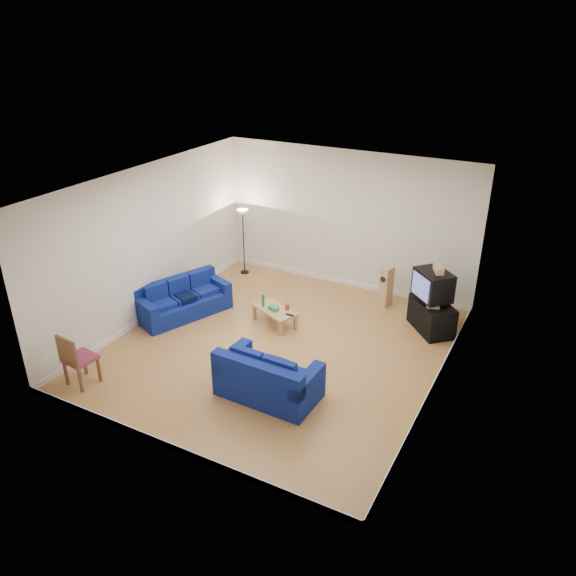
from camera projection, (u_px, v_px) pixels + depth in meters
The scene contains 16 objects.
room at pixel (278, 274), 10.17m from camera, with size 6.01×6.51×3.21m.
sofa_three_seat at pixel (182, 302), 11.96m from camera, with size 1.51×2.13×0.76m.
sofa_loveseat at pixel (267, 381), 9.29m from camera, with size 1.69×0.98×0.83m.
coffee_table at pixel (275, 311), 11.53m from camera, with size 1.09×0.83×0.35m.
bottle at pixel (263, 300), 11.55m from camera, with size 0.06×0.06×0.27m, color #197233.
tissue_box at pixel (274, 308), 11.44m from camera, with size 0.22×0.12×0.09m, color green.
red_canister at pixel (287, 307), 11.45m from camera, with size 0.09×0.09×0.13m, color red.
remote at pixel (290, 315), 11.25m from camera, with size 0.16×0.05×0.02m, color black.
tv_stand at pixel (432, 316), 11.31m from camera, with size 1.03×0.57×0.63m, color black.
av_receiver at pixel (435, 300), 11.16m from camera, with size 0.41×0.33×0.09m, color black.
television at pixel (433, 285), 11.02m from camera, with size 0.91×0.90×0.57m.
centre_speaker at pixel (438, 269), 10.86m from camera, with size 0.37×0.15×0.13m, color tan.
speaker_left at pixel (386, 286), 12.24m from camera, with size 0.27×0.32×0.91m.
speaker_right at pixel (431, 316), 11.08m from camera, with size 0.29×0.26×0.83m.
floor_lamp at pixel (243, 221), 13.43m from camera, with size 0.28×0.28×1.64m.
dining_chair at pixel (76, 358), 9.49m from camera, with size 0.52×0.52×0.99m.
Camera 1 is at (4.52, -8.10, 5.72)m, focal length 35.00 mm.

